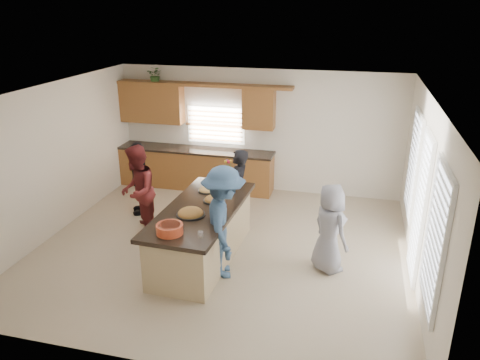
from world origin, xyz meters
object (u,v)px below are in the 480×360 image
(island, at_px, (202,234))
(woman_left_front, at_px, (140,178))
(salad_bowl, at_px, (170,229))
(woman_right_front, at_px, (330,228))
(woman_left_mid, at_px, (138,191))
(woman_right_back, at_px, (224,222))
(woman_left_back, at_px, (238,190))

(island, xyz_separation_m, woman_left_front, (-1.84, 1.48, 0.32))
(salad_bowl, height_order, woman_right_front, woman_right_front)
(island, xyz_separation_m, woman_left_mid, (-1.45, 0.60, 0.42))
(woman_left_mid, bearing_deg, woman_right_back, 47.49)
(woman_left_back, relative_size, woman_right_back, 0.87)
(salad_bowl, xyz_separation_m, woman_right_back, (0.65, 0.61, -0.11))
(woman_right_back, bearing_deg, island, 34.05)
(woman_left_front, xyz_separation_m, woman_right_back, (2.34, -1.87, 0.15))
(island, relative_size, woman_left_mid, 1.58)
(woman_left_mid, distance_m, woman_right_back, 2.18)
(woman_left_mid, distance_m, woman_right_front, 3.59)
(woman_left_mid, bearing_deg, island, 51.85)
(woman_left_back, xyz_separation_m, woman_right_front, (1.80, -1.10, -0.05))
(woman_left_front, height_order, woman_right_back, woman_right_back)
(island, bearing_deg, woman_right_back, -35.46)
(island, distance_m, woman_right_front, 2.14)
(salad_bowl, bearing_deg, woman_left_front, 124.23)
(woman_left_back, relative_size, woman_right_front, 1.07)
(woman_left_front, distance_m, woman_right_back, 3.00)
(woman_right_back, bearing_deg, salad_bowl, 115.00)
(woman_left_front, height_order, woman_right_front, woman_left_front)
(woman_left_front, bearing_deg, woman_right_front, 46.18)
(woman_left_back, xyz_separation_m, woman_left_front, (-2.15, 0.23, -0.03))
(salad_bowl, distance_m, woman_left_mid, 2.06)
(woman_left_mid, xyz_separation_m, woman_right_back, (1.95, -0.98, 0.05))
(woman_left_front, bearing_deg, woman_right_back, 26.12)
(salad_bowl, xyz_separation_m, woman_right_front, (2.27, 1.15, -0.28))
(salad_bowl, xyz_separation_m, woman_left_front, (-1.69, 2.48, -0.26))
(woman_left_back, distance_m, woman_right_front, 2.11)
(woman_right_back, bearing_deg, woman_left_back, -11.70)
(woman_left_mid, bearing_deg, salad_bowl, 23.41)
(woman_left_back, xyz_separation_m, woman_left_mid, (-1.76, -0.66, 0.07))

